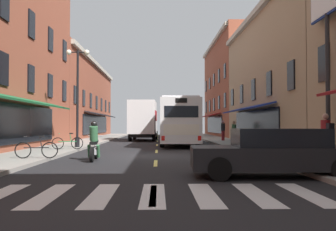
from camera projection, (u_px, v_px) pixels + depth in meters
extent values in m
cube|color=black|center=(156.00, 157.00, 17.82)|extent=(34.80, 80.00, 0.10)
cube|color=#DBCC4C|center=(153.00, 195.00, 7.83)|extent=(0.14, 2.40, 0.01)
cube|color=#DBCC4C|center=(156.00, 163.00, 14.32)|extent=(0.14, 2.40, 0.01)
cube|color=#DBCC4C|center=(157.00, 151.00, 20.82)|extent=(0.14, 2.40, 0.01)
cube|color=#DBCC4C|center=(157.00, 145.00, 27.31)|extent=(0.14, 2.40, 0.01)
cube|color=#DBCC4C|center=(157.00, 141.00, 33.81)|extent=(0.14, 2.40, 0.01)
cube|color=#DBCC4C|center=(158.00, 139.00, 40.30)|extent=(0.14, 2.40, 0.01)
cube|color=#DBCC4C|center=(158.00, 137.00, 46.80)|extent=(0.14, 2.40, 0.01)
cube|color=#DBCC4C|center=(158.00, 135.00, 53.30)|extent=(0.14, 2.40, 0.01)
cube|color=silver|center=(49.00, 195.00, 7.77)|extent=(0.50, 2.80, 0.01)
cube|color=silver|center=(101.00, 195.00, 7.80)|extent=(0.50, 2.80, 0.01)
cube|color=silver|center=(153.00, 195.00, 7.83)|extent=(0.50, 2.80, 0.01)
cube|color=silver|center=(205.00, 194.00, 7.86)|extent=(0.50, 2.80, 0.01)
cube|color=silver|center=(256.00, 194.00, 7.88)|extent=(0.50, 2.80, 0.01)
cube|color=silver|center=(307.00, 194.00, 7.91)|extent=(0.50, 2.80, 0.01)
cube|color=gray|center=(33.00, 155.00, 17.67)|extent=(3.00, 80.00, 0.14)
cube|color=gray|center=(277.00, 154.00, 17.97)|extent=(3.00, 80.00, 0.14)
cube|color=black|center=(3.00, 124.00, 17.67)|extent=(0.10, 16.00, 2.10)
cube|color=#1E6638|center=(18.00, 99.00, 17.72)|extent=(1.38, 14.93, 0.44)
cube|color=black|center=(4.00, 69.00, 17.74)|extent=(0.10, 1.00, 1.60)
cube|color=black|center=(31.00, 79.00, 21.55)|extent=(0.10, 1.00, 1.60)
cube|color=black|center=(50.00, 86.00, 25.36)|extent=(0.10, 1.00, 1.60)
cube|color=black|center=(64.00, 91.00, 29.16)|extent=(0.10, 1.00, 1.60)
cube|color=black|center=(4.00, 3.00, 17.83)|extent=(0.10, 1.00, 1.60)
cube|color=black|center=(32.00, 25.00, 21.63)|extent=(0.10, 1.00, 1.60)
cube|color=black|center=(51.00, 40.00, 25.44)|extent=(0.10, 1.00, 1.60)
cube|color=black|center=(65.00, 51.00, 29.25)|extent=(0.10, 1.00, 1.60)
cube|color=brown|center=(63.00, 100.00, 44.30)|extent=(8.00, 26.57, 9.02)
cube|color=#B2AD9E|center=(97.00, 66.00, 44.51)|extent=(0.44, 26.07, 0.40)
cube|color=black|center=(97.00, 125.00, 44.32)|extent=(0.10, 16.00, 2.10)
cube|color=black|center=(103.00, 115.00, 44.37)|extent=(1.38, 14.93, 0.44)
cube|color=black|center=(75.00, 95.00, 32.97)|extent=(0.10, 1.00, 1.60)
cube|color=black|center=(84.00, 98.00, 36.78)|extent=(0.10, 1.00, 1.60)
cube|color=black|center=(91.00, 101.00, 40.58)|extent=(0.10, 1.00, 1.60)
cube|color=black|center=(97.00, 103.00, 44.39)|extent=(0.10, 1.00, 1.60)
cube|color=black|center=(102.00, 104.00, 48.20)|extent=(0.10, 1.00, 1.60)
cube|color=black|center=(106.00, 106.00, 52.00)|extent=(0.10, 1.00, 1.60)
cube|color=black|center=(109.00, 107.00, 55.81)|extent=(0.10, 1.00, 1.60)
cube|color=black|center=(324.00, 63.00, 16.12)|extent=(0.10, 1.00, 1.60)
cube|color=#9E8466|center=(306.00, 78.00, 28.24)|extent=(8.00, 19.90, 10.19)
cube|color=#B2AD9E|center=(252.00, 16.00, 28.26)|extent=(0.44, 19.40, 0.40)
cube|color=black|center=(254.00, 124.00, 28.04)|extent=(0.10, 12.00, 2.10)
cube|color=navy|center=(244.00, 109.00, 28.06)|extent=(1.38, 11.20, 0.44)
cube|color=black|center=(291.00, 75.00, 20.12)|extent=(0.10, 1.00, 1.60)
cube|color=black|center=(269.00, 84.00, 24.12)|extent=(0.10, 1.00, 1.60)
cube|color=black|center=(253.00, 90.00, 28.11)|extent=(0.10, 1.00, 1.60)
cube|color=black|center=(242.00, 94.00, 32.11)|extent=(0.10, 1.00, 1.60)
cube|color=black|center=(232.00, 97.00, 36.11)|extent=(0.10, 1.00, 1.60)
cube|color=brown|center=(245.00, 89.00, 48.26)|extent=(8.00, 19.90, 12.55)
cube|color=#B2AD9E|center=(213.00, 44.00, 48.31)|extent=(0.44, 19.40, 0.40)
cube|color=black|center=(214.00, 125.00, 48.03)|extent=(0.10, 12.00, 2.10)
cube|color=maroon|center=(209.00, 115.00, 48.04)|extent=(1.38, 11.20, 0.44)
cube|color=black|center=(225.00, 100.00, 40.10)|extent=(0.10, 1.00, 1.60)
cube|color=black|center=(219.00, 102.00, 44.10)|extent=(0.10, 1.00, 1.60)
cube|color=black|center=(214.00, 104.00, 48.10)|extent=(0.10, 1.00, 1.60)
cube|color=black|center=(210.00, 106.00, 52.10)|extent=(0.10, 1.00, 1.60)
cube|color=black|center=(206.00, 107.00, 56.09)|extent=(0.10, 1.00, 1.60)
cube|color=black|center=(225.00, 71.00, 40.19)|extent=(0.10, 1.00, 1.60)
cube|color=black|center=(219.00, 76.00, 44.19)|extent=(0.10, 1.00, 1.60)
cube|color=black|center=(214.00, 80.00, 48.18)|extent=(0.10, 1.00, 1.60)
cube|color=black|center=(210.00, 83.00, 52.18)|extent=(0.10, 1.00, 1.60)
cube|color=black|center=(206.00, 86.00, 56.18)|extent=(0.10, 1.00, 1.60)
cylinder|color=black|center=(328.00, 85.00, 15.07)|extent=(0.18, 0.18, 5.94)
cylinder|color=black|center=(329.00, 155.00, 15.00)|extent=(0.40, 0.40, 0.24)
cube|color=silver|center=(178.00, 121.00, 27.65)|extent=(2.81, 11.16, 2.84)
cube|color=silver|center=(178.00, 102.00, 27.69)|extent=(2.58, 9.95, 0.16)
cube|color=black|center=(178.00, 119.00, 27.95)|extent=(2.79, 8.76, 0.96)
cube|color=maroon|center=(178.00, 137.00, 27.62)|extent=(2.83, 10.76, 0.36)
cube|color=black|center=(177.00, 120.00, 33.16)|extent=(2.25, 0.17, 1.10)
cube|color=black|center=(181.00, 112.00, 22.15)|extent=(2.05, 0.17, 0.70)
cube|color=silver|center=(181.00, 130.00, 22.12)|extent=(2.15, 0.15, 0.64)
cube|color=black|center=(181.00, 100.00, 22.16)|extent=(0.70, 0.12, 0.28)
cube|color=red|center=(163.00, 138.00, 22.09)|extent=(0.20, 0.08, 0.28)
cube|color=red|center=(200.00, 138.00, 22.09)|extent=(0.20, 0.08, 0.28)
cylinder|color=black|center=(163.00, 137.00, 31.16)|extent=(0.32, 1.01, 1.00)
cylinder|color=black|center=(191.00, 137.00, 31.17)|extent=(0.32, 1.01, 1.00)
cylinder|color=black|center=(162.00, 140.00, 24.56)|extent=(0.32, 1.01, 1.00)
cylinder|color=black|center=(197.00, 140.00, 24.57)|extent=(0.32, 1.01, 1.00)
cube|color=white|center=(146.00, 124.00, 37.72)|extent=(2.39, 2.40, 2.40)
cube|color=black|center=(146.00, 116.00, 38.86)|extent=(2.00, 0.18, 0.80)
cube|color=silver|center=(143.00, 117.00, 34.28)|extent=(2.58, 4.68, 3.01)
cube|color=maroon|center=(156.00, 116.00, 34.27)|extent=(0.17, 2.75, 0.90)
cube|color=black|center=(144.00, 135.00, 35.40)|extent=(2.15, 6.57, 0.24)
cylinder|color=black|center=(135.00, 135.00, 37.50)|extent=(0.31, 0.91, 0.90)
cylinder|color=black|center=(156.00, 135.00, 37.47)|extent=(0.31, 0.91, 0.90)
cylinder|color=black|center=(130.00, 136.00, 33.56)|extent=(0.31, 0.91, 0.90)
cylinder|color=black|center=(154.00, 136.00, 33.53)|extent=(0.31, 0.91, 0.90)
cube|color=black|center=(272.00, 157.00, 10.55)|extent=(4.70, 2.04, 0.62)
cube|color=black|center=(278.00, 138.00, 10.56)|extent=(2.57, 1.79, 0.55)
cylinder|color=black|center=(220.00, 169.00, 9.71)|extent=(0.65, 0.25, 0.64)
cylinder|color=black|center=(213.00, 162.00, 11.45)|extent=(0.65, 0.25, 0.64)
cylinder|color=black|center=(317.00, 163.00, 11.38)|extent=(0.65, 0.25, 0.64)
cube|color=black|center=(146.00, 133.00, 45.50)|extent=(1.97, 4.30, 0.62)
cube|color=black|center=(146.00, 128.00, 45.34)|extent=(1.77, 2.34, 0.53)
cube|color=red|center=(139.00, 131.00, 43.39)|extent=(0.20, 0.06, 0.14)
cube|color=red|center=(151.00, 131.00, 43.39)|extent=(0.20, 0.06, 0.14)
cylinder|color=black|center=(140.00, 134.00, 46.92)|extent=(0.24, 0.65, 0.64)
cylinder|color=black|center=(154.00, 134.00, 46.92)|extent=(0.24, 0.65, 0.64)
cylinder|color=black|center=(138.00, 135.00, 44.06)|extent=(0.24, 0.65, 0.64)
cylinder|color=black|center=(153.00, 135.00, 44.06)|extent=(0.24, 0.65, 0.64)
cylinder|color=black|center=(96.00, 152.00, 16.13)|extent=(0.13, 0.62, 0.62)
cylinder|color=black|center=(92.00, 154.00, 14.68)|extent=(0.15, 0.63, 0.62)
cylinder|color=#B2B2B7|center=(96.00, 145.00, 16.01)|extent=(0.09, 0.33, 0.68)
ellipsoid|color=black|center=(95.00, 141.00, 15.60)|extent=(0.35, 0.58, 0.28)
cube|color=black|center=(93.00, 143.00, 15.19)|extent=(0.29, 0.57, 0.12)
cube|color=#B2B2B7|center=(94.00, 151.00, 15.41)|extent=(0.26, 0.41, 0.30)
cylinder|color=#B2B2B7|center=(96.00, 136.00, 15.92)|extent=(0.62, 0.07, 0.04)
cylinder|color=#33663F|center=(94.00, 134.00, 15.27)|extent=(0.36, 0.47, 0.66)
sphere|color=black|center=(94.00, 124.00, 15.40)|extent=(0.26, 0.26, 0.26)
cylinder|color=#33663F|center=(89.00, 151.00, 15.27)|extent=(0.16, 0.37, 0.56)
cylinder|color=#33663F|center=(98.00, 151.00, 15.30)|extent=(0.16, 0.37, 0.56)
torus|color=black|center=(58.00, 143.00, 20.43)|extent=(0.66, 0.14, 0.66)
torus|color=black|center=(77.00, 143.00, 20.60)|extent=(0.66, 0.14, 0.66)
cylinder|color=#1E7F3F|center=(67.00, 141.00, 20.52)|extent=(0.99, 0.18, 0.04)
cylinder|color=#1E7F3F|center=(71.00, 138.00, 20.55)|extent=(0.14, 0.05, 0.50)
cube|color=black|center=(71.00, 133.00, 20.56)|extent=(0.21, 0.15, 0.06)
cylinder|color=#1E7F3F|center=(59.00, 133.00, 20.45)|extent=(0.10, 0.48, 0.03)
torus|color=black|center=(23.00, 150.00, 14.82)|extent=(0.67, 0.09, 0.66)
torus|color=black|center=(50.00, 150.00, 14.92)|extent=(0.67, 0.09, 0.66)
cylinder|color=black|center=(36.00, 148.00, 14.87)|extent=(1.00, 0.11, 0.04)
cylinder|color=black|center=(41.00, 143.00, 14.89)|extent=(0.14, 0.05, 0.50)
cube|color=black|center=(42.00, 137.00, 14.90)|extent=(0.21, 0.13, 0.06)
cylinder|color=black|center=(25.00, 137.00, 14.84)|extent=(0.06, 0.48, 0.03)
cylinder|color=#33663F|center=(326.00, 149.00, 14.26)|extent=(0.28, 0.28, 0.87)
cylinder|color=maroon|center=(326.00, 129.00, 14.28)|extent=(0.36, 0.36, 0.67)
sphere|color=tan|center=(325.00, 116.00, 14.29)|extent=(0.24, 0.24, 0.24)
cube|color=black|center=(330.00, 128.00, 14.05)|extent=(0.30, 0.24, 0.36)
cylinder|color=navy|center=(234.00, 136.00, 30.53)|extent=(0.28, 0.28, 0.80)
cylinder|color=#33663F|center=(234.00, 128.00, 30.55)|extent=(0.36, 0.36, 0.62)
sphere|color=tan|center=(234.00, 123.00, 30.56)|extent=(0.22, 0.22, 0.22)
cylinder|color=maroon|center=(223.00, 136.00, 32.32)|extent=(0.28, 0.28, 0.85)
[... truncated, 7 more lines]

